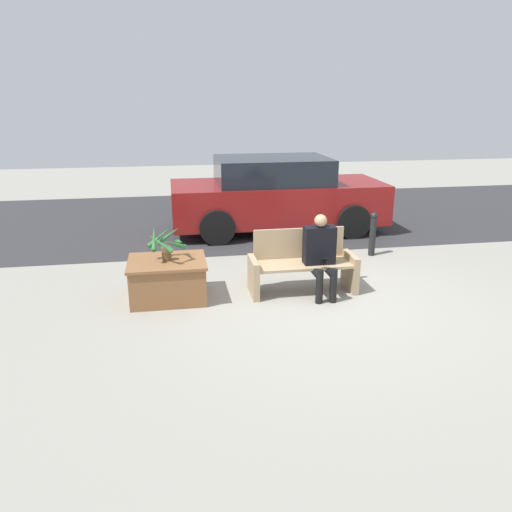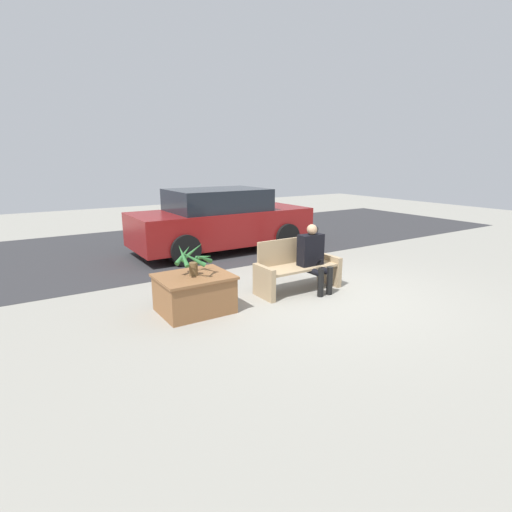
{
  "view_description": "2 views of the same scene",
  "coord_description": "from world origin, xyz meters",
  "px_view_note": "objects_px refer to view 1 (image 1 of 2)",
  "views": [
    {
      "loc": [
        -2.11,
        -6.24,
        2.76
      ],
      "look_at": [
        -0.94,
        0.55,
        0.55
      ],
      "focal_mm": 35.0,
      "sensor_mm": 36.0,
      "label": 1
    },
    {
      "loc": [
        -4.53,
        -4.84,
        2.27
      ],
      "look_at": [
        -1.04,
        0.59,
        0.7
      ],
      "focal_mm": 28.0,
      "sensor_mm": 36.0,
      "label": 2
    }
  ],
  "objects_px": {
    "potted_plant": "(166,243)",
    "bollard_post": "(373,233)",
    "planter_box": "(168,278)",
    "parked_car": "(276,195)",
    "bench": "(302,264)",
    "person_seated": "(321,252)"
  },
  "relations": [
    {
      "from": "parked_car",
      "to": "bollard_post",
      "type": "distance_m",
      "value": 2.47
    },
    {
      "from": "potted_plant",
      "to": "bollard_post",
      "type": "bearing_deg",
      "value": 21.54
    },
    {
      "from": "person_seated",
      "to": "potted_plant",
      "type": "relative_size",
      "value": 2.04
    },
    {
      "from": "bench",
      "to": "bollard_post",
      "type": "relative_size",
      "value": 1.94
    },
    {
      "from": "parked_car",
      "to": "bollard_post",
      "type": "relative_size",
      "value": 5.58
    },
    {
      "from": "potted_plant",
      "to": "parked_car",
      "type": "xyz_separation_m",
      "value": [
        2.3,
        3.48,
        -0.06
      ]
    },
    {
      "from": "person_seated",
      "to": "parked_car",
      "type": "height_order",
      "value": "parked_car"
    },
    {
      "from": "bench",
      "to": "planter_box",
      "type": "relative_size",
      "value": 1.43
    },
    {
      "from": "bench",
      "to": "parked_car",
      "type": "xyz_separation_m",
      "value": [
        0.36,
        3.5,
        0.36
      ]
    },
    {
      "from": "bench",
      "to": "bollard_post",
      "type": "bearing_deg",
      "value": 40.68
    },
    {
      "from": "potted_plant",
      "to": "bollard_post",
      "type": "xyz_separation_m",
      "value": [
        3.64,
        1.44,
        -0.41
      ]
    },
    {
      "from": "parked_car",
      "to": "potted_plant",
      "type": "bearing_deg",
      "value": -123.49
    },
    {
      "from": "bench",
      "to": "planter_box",
      "type": "height_order",
      "value": "bench"
    },
    {
      "from": "potted_plant",
      "to": "planter_box",
      "type": "bearing_deg",
      "value": -131.61
    },
    {
      "from": "potted_plant",
      "to": "parked_car",
      "type": "height_order",
      "value": "parked_car"
    },
    {
      "from": "bollard_post",
      "to": "planter_box",
      "type": "bearing_deg",
      "value": -158.43
    },
    {
      "from": "person_seated",
      "to": "bollard_post",
      "type": "height_order",
      "value": "person_seated"
    },
    {
      "from": "bollard_post",
      "to": "potted_plant",
      "type": "bearing_deg",
      "value": -158.46
    },
    {
      "from": "parked_car",
      "to": "bollard_post",
      "type": "bearing_deg",
      "value": -56.63
    },
    {
      "from": "planter_box",
      "to": "parked_car",
      "type": "relative_size",
      "value": 0.24
    },
    {
      "from": "bench",
      "to": "person_seated",
      "type": "xyz_separation_m",
      "value": [
        0.22,
        -0.18,
        0.24
      ]
    },
    {
      "from": "planter_box",
      "to": "potted_plant",
      "type": "distance_m",
      "value": 0.52
    }
  ]
}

